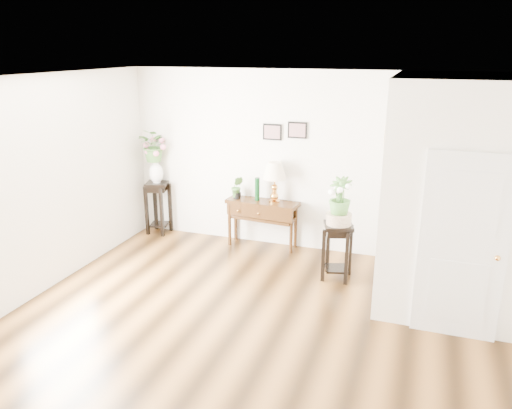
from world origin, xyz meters
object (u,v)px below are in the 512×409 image
at_px(plant_stand_a, 158,208).
at_px(table_lamp, 275,181).
at_px(plant_stand_b, 337,251).
at_px(console_table, 262,224).

bearing_deg(plant_stand_a, table_lamp, 0.00).
bearing_deg(table_lamp, plant_stand_a, 180.00).
bearing_deg(plant_stand_b, plant_stand_a, 166.51).
height_order(plant_stand_a, plant_stand_b, plant_stand_a).
xyz_separation_m(table_lamp, plant_stand_b, (1.16, -0.78, -0.72)).
height_order(table_lamp, plant_stand_a, table_lamp).
bearing_deg(console_table, table_lamp, 4.81).
bearing_deg(plant_stand_a, plant_stand_b, -13.49).
height_order(table_lamp, plant_stand_b, table_lamp).
relative_size(console_table, plant_stand_b, 1.44).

